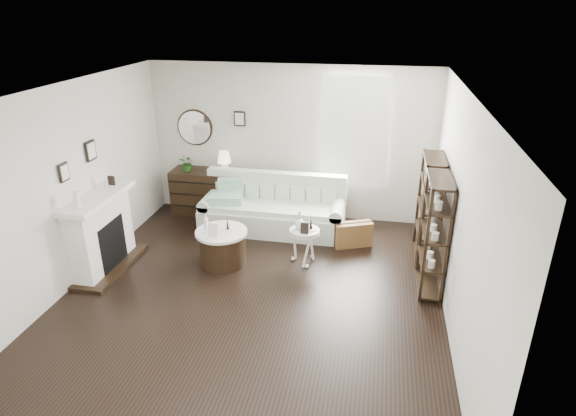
% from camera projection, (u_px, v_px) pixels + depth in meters
% --- Properties ---
extents(room, '(5.50, 5.50, 5.50)m').
position_uv_depth(room, '(332.00, 132.00, 8.16)').
color(room, black).
rests_on(room, ground).
extents(fireplace, '(0.50, 1.40, 1.84)m').
position_uv_depth(fireplace, '(102.00, 235.00, 6.95)').
color(fireplace, white).
rests_on(fireplace, ground).
extents(shelf_unit_far, '(0.30, 0.80, 1.60)m').
position_uv_depth(shelf_unit_far, '(429.00, 209.00, 7.16)').
color(shelf_unit_far, black).
rests_on(shelf_unit_far, ground).
extents(shelf_unit_near, '(0.30, 0.80, 1.60)m').
position_uv_depth(shelf_unit_near, '(434.00, 235.00, 6.35)').
color(shelf_unit_near, black).
rests_on(shelf_unit_near, ground).
extents(sofa, '(2.44, 0.84, 0.95)m').
position_uv_depth(sofa, '(274.00, 212.00, 8.26)').
color(sofa, beige).
rests_on(sofa, ground).
extents(quilt, '(0.63, 0.55, 0.14)m').
position_uv_depth(quilt, '(226.00, 198.00, 8.19)').
color(quilt, '#278F60').
rests_on(quilt, sofa).
extents(suitcase, '(0.64, 0.42, 0.40)m').
position_uv_depth(suitcase, '(353.00, 234.00, 7.71)').
color(suitcase, brown).
rests_on(suitcase, ground).
extents(dresser, '(1.25, 0.53, 0.83)m').
position_uv_depth(dresser, '(207.00, 192.00, 8.81)').
color(dresser, black).
rests_on(dresser, ground).
extents(table_lamp, '(0.32, 0.32, 0.39)m').
position_uv_depth(table_lamp, '(224.00, 162.00, 8.50)').
color(table_lamp, '#F1E9CB').
rests_on(table_lamp, dresser).
extents(potted_plant, '(0.31, 0.28, 0.29)m').
position_uv_depth(potted_plant, '(187.00, 163.00, 8.59)').
color(potted_plant, '#1D4F16').
rests_on(potted_plant, dresser).
extents(drum_table, '(0.77, 0.77, 0.53)m').
position_uv_depth(drum_table, '(222.00, 247.00, 7.18)').
color(drum_table, black).
rests_on(drum_table, ground).
extents(pedestal_table, '(0.45, 0.45, 0.55)m').
position_uv_depth(pedestal_table, '(304.00, 232.00, 7.10)').
color(pedestal_table, silver).
rests_on(pedestal_table, ground).
extents(eiffel_drum, '(0.13, 0.13, 0.18)m').
position_uv_depth(eiffel_drum, '(228.00, 224.00, 7.07)').
color(eiffel_drum, black).
rests_on(eiffel_drum, drum_table).
extents(bottle_drum, '(0.06, 0.06, 0.27)m').
position_uv_depth(bottle_drum, '(206.00, 224.00, 6.98)').
color(bottle_drum, silver).
rests_on(bottle_drum, drum_table).
extents(card_frame_drum, '(0.15, 0.06, 0.20)m').
position_uv_depth(card_frame_drum, '(213.00, 230.00, 6.87)').
color(card_frame_drum, silver).
rests_on(card_frame_drum, drum_table).
extents(eiffel_ped, '(0.14, 0.14, 0.19)m').
position_uv_depth(eiffel_ped, '(311.00, 224.00, 7.05)').
color(eiffel_ped, black).
rests_on(eiffel_ped, pedestal_table).
extents(flask_ped, '(0.15, 0.15, 0.28)m').
position_uv_depth(flask_ped, '(300.00, 220.00, 7.05)').
color(flask_ped, silver).
rests_on(flask_ped, pedestal_table).
extents(card_frame_ped, '(0.12, 0.05, 0.16)m').
position_uv_depth(card_frame_ped, '(305.00, 228.00, 6.94)').
color(card_frame_ped, black).
rests_on(card_frame_ped, pedestal_table).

